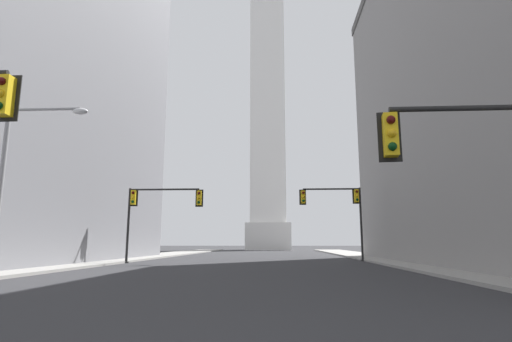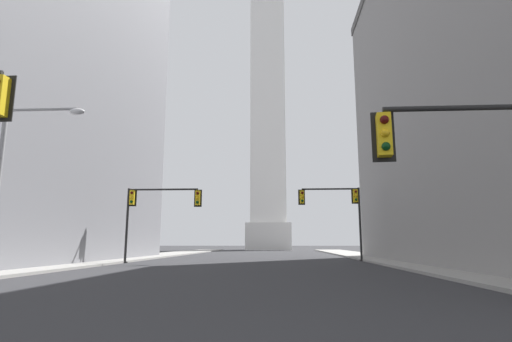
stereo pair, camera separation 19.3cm
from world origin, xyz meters
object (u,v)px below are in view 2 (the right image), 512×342
object	(u,v)px
obelisk	(268,90)
traffic_light_mid_left	(153,205)
street_lamp	(14,168)
traffic_light_near_right	(489,150)
traffic_light_mid_right	(339,205)

from	to	relation	value
obelisk	traffic_light_mid_left	xyz separation A→B (m)	(-7.20, -55.24, -31.06)
obelisk	street_lamp	world-z (taller)	obelisk
traffic_light_near_right	traffic_light_mid_right	xyz separation A→B (m)	(-0.16, 24.28, 0.94)
obelisk	traffic_light_mid_left	bearing A→B (deg)	-97.43
traffic_light_near_right	traffic_light_mid_left	size ratio (longest dim) A/B	0.85
traffic_light_mid_left	traffic_light_mid_right	world-z (taller)	traffic_light_mid_right
traffic_light_mid_right	street_lamp	bearing A→B (deg)	-130.61
obelisk	traffic_light_mid_right	size ratio (longest dim) A/B	12.00
traffic_light_near_right	traffic_light_mid_right	world-z (taller)	traffic_light_mid_right
traffic_light_near_right	traffic_light_mid_left	bearing A→B (deg)	126.68
traffic_light_mid_left	traffic_light_mid_right	size ratio (longest dim) A/B	0.95
obelisk	street_lamp	distance (m)	76.44
obelisk	traffic_light_mid_left	distance (m)	63.78
traffic_light_mid_left	street_lamp	xyz separation A→B (m)	(-1.32, -14.19, 0.25)
traffic_light_mid_left	street_lamp	bearing A→B (deg)	-95.30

